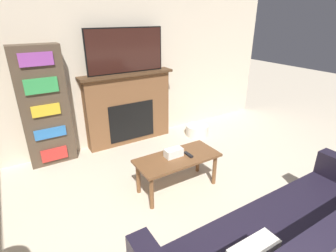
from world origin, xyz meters
TOP-DOWN VIEW (x-y plane):
  - wall_back at (0.00, 3.76)m, footprint 6.22×0.06m
  - fireplace at (0.16, 3.62)m, footprint 1.53×0.28m
  - tv at (0.16, 3.60)m, footprint 1.24×0.03m
  - couch at (0.21, 0.55)m, footprint 2.42×0.87m
  - coffee_table at (0.11, 2.05)m, footprint 1.03×0.46m
  - tissue_box at (0.08, 2.09)m, footprint 0.22×0.12m
  - remote_control at (0.25, 2.02)m, footprint 0.04×0.15m
  - bookshelf at (-1.10, 3.59)m, footprint 0.63×0.29m
  - storage_basket at (1.30, 3.19)m, footprint 0.41×0.41m

SIDE VIEW (x-z plane):
  - storage_basket at x=1.30m, z-range 0.00..0.18m
  - couch at x=0.21m, z-range -0.15..0.73m
  - coffee_table at x=0.11m, z-range 0.16..0.60m
  - remote_control at x=0.25m, z-range 0.45..0.47m
  - tissue_box at x=0.08m, z-range 0.45..0.55m
  - fireplace at x=0.16m, z-range 0.00..1.19m
  - bookshelf at x=-1.10m, z-range 0.00..1.69m
  - wall_back at x=0.00m, z-range 0.00..2.70m
  - tv at x=0.16m, z-range 1.19..1.87m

